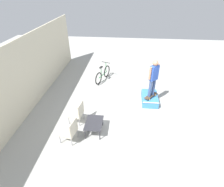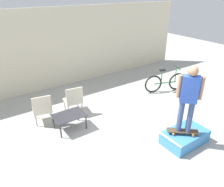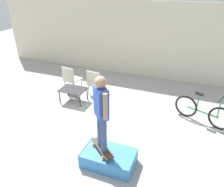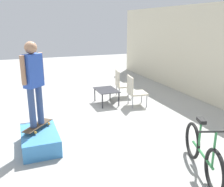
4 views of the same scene
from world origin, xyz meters
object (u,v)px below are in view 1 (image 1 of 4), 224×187
at_px(coffee_table, 94,124).
at_px(patio_chair_left, 70,130).
at_px(bicycle, 103,74).
at_px(patio_chair_right, 78,112).
at_px(skate_ramp_box, 150,98).
at_px(skateboard_on_ramp, 151,96).
at_px(person_skater, 154,76).

relative_size(coffee_table, patio_chair_left, 0.94).
bearing_deg(bicycle, patio_chair_left, -166.25).
xyz_separation_m(patio_chair_right, bicycle, (3.57, -0.48, -0.12)).
xyz_separation_m(skate_ramp_box, coffee_table, (-2.17, 2.21, 0.23)).
relative_size(skate_ramp_box, coffee_table, 1.37).
bearing_deg(skate_ramp_box, bicycle, 52.59).
bearing_deg(skate_ramp_box, skateboard_on_ramp, -175.29).
height_order(skateboard_on_ramp, coffee_table, coffee_table).
bearing_deg(coffee_table, patio_chair_left, 125.10).
bearing_deg(skate_ramp_box, patio_chair_right, 119.90).
xyz_separation_m(person_skater, patio_chair_left, (-2.54, 2.95, -0.93)).
relative_size(person_skater, coffee_table, 1.97).
distance_m(skateboard_on_ramp, patio_chair_left, 3.89).
xyz_separation_m(skate_ramp_box, patio_chair_left, (-2.68, 2.94, 0.32)).
height_order(person_skater, coffee_table, person_skater).
xyz_separation_m(person_skater, patio_chair_right, (-1.55, 2.95, -0.93)).
relative_size(person_skater, patio_chair_left, 1.84).
height_order(skate_ramp_box, bicycle, bicycle).
relative_size(skateboard_on_ramp, person_skater, 0.42).
bearing_deg(patio_chair_right, person_skater, 125.08).
bearing_deg(person_skater, coffee_table, 179.90).
height_order(coffee_table, bicycle, bicycle).
relative_size(coffee_table, bicycle, 0.54).
height_order(patio_chair_left, bicycle, bicycle).
xyz_separation_m(coffee_table, patio_chair_right, (0.48, 0.72, 0.09)).
distance_m(skate_ramp_box, person_skater, 1.26).
distance_m(coffee_table, patio_chair_left, 0.89).
bearing_deg(skateboard_on_ramp, person_skater, -113.02).
distance_m(skate_ramp_box, skateboard_on_ramp, 0.29).
bearing_deg(person_skater, skate_ramp_box, 52.26).
bearing_deg(patio_chair_right, skate_ramp_box, 127.27).
bearing_deg(person_skater, patio_chair_right, 165.26).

